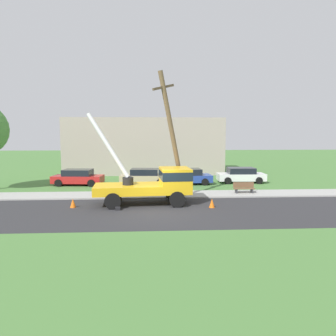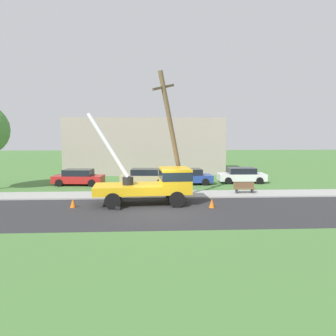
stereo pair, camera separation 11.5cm
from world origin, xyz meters
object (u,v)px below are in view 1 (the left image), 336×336
Objects in this scene: utility_truck at (155,183)px; parked_sedan_red at (78,177)px; traffic_cone_behind at (73,203)px; leaning_utility_pole at (172,135)px; parked_sedan_white at (241,175)px; traffic_cone_ahead at (212,203)px; park_bench at (244,188)px; parked_sedan_tan at (145,177)px; parked_sedan_blue at (187,177)px.

utility_truck is 10.47m from parked_sedan_red.
traffic_cone_behind is at bearing -171.16° from utility_truck.
leaning_utility_pole reaches higher than parked_sedan_white.
traffic_cone_ahead is 8.67m from traffic_cone_behind.
leaning_utility_pole is at bearing -165.47° from park_bench.
parked_sedan_tan reaches higher than traffic_cone_ahead.
traffic_cone_ahead is at bearing -87.04° from parked_sedan_blue.
leaning_utility_pole is 10.66m from parked_sedan_white.
parked_sedan_white is at bearing 64.22° from traffic_cone_ahead.
parked_sedan_red reaches higher than traffic_cone_behind.
park_bench reaches higher than traffic_cone_behind.
parked_sedan_tan is 2.83× the size of park_bench.
traffic_cone_behind is at bearing -145.24° from parked_sedan_white.
park_bench is (7.67, -5.14, -0.25)m from parked_sedan_tan.
utility_truck reaches higher than parked_sedan_blue.
parked_sedan_tan reaches higher than park_bench.
parked_sedan_blue is (9.88, -0.10, 0.00)m from parked_sedan_red.
traffic_cone_ahead is at bearing -50.30° from leaning_utility_pole.
parked_sedan_tan is at bearing 1.23° from parked_sedan_red.
parked_sedan_blue reaches higher than traffic_cone_ahead.
traffic_cone_ahead is 0.12× the size of parked_sedan_blue.
traffic_cone_ahead is 0.35× the size of park_bench.
parked_sedan_white is (7.02, 7.06, -3.80)m from leaning_utility_pole.
park_bench is (6.81, 2.89, -0.95)m from utility_truck.
utility_truck is 5.34m from traffic_cone_behind.
leaning_utility_pole reaches higher than parked_sedan_red.
parked_sedan_white reaches higher than park_bench.
parked_sedan_tan is (5.98, 0.13, 0.00)m from parked_sedan_red.
parked_sedan_white is at bearing 34.76° from traffic_cone_behind.
parked_sedan_tan is at bearing -177.03° from parked_sedan_white.
parked_sedan_white is at bearing 45.89° from utility_truck.
parked_sedan_red reaches higher than park_bench.
leaning_utility_pole is 1.94× the size of parked_sedan_tan.
parked_sedan_red is at bearing 100.99° from traffic_cone_behind.
leaning_utility_pole is 15.70× the size of traffic_cone_ahead.
traffic_cone_ahead is 5.35m from park_bench.
parked_sedan_tan reaches higher than traffic_cone_behind.
traffic_cone_behind is (-6.38, -2.24, -4.23)m from leaning_utility_pole.
leaning_utility_pole is 1.93× the size of parked_sedan_red.
parked_sedan_red is at bearing 138.33° from traffic_cone_ahead.
leaning_utility_pole reaches higher than parked_sedan_tan.
leaning_utility_pole reaches higher than park_bench.
park_bench is at bearing -104.31° from parked_sedan_white.
parked_sedan_tan is (-2.08, 6.59, -3.80)m from leaning_utility_pole.
traffic_cone_ahead is at bearing -128.21° from park_bench.
traffic_cone_ahead is 1.00× the size of traffic_cone_behind.
parked_sedan_blue is 5.26m from parked_sedan_white.
parked_sedan_tan is 9.11m from parked_sedan_white.
parked_sedan_tan is 9.23m from park_bench.
parked_sedan_tan is 3.90m from parked_sedan_blue.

